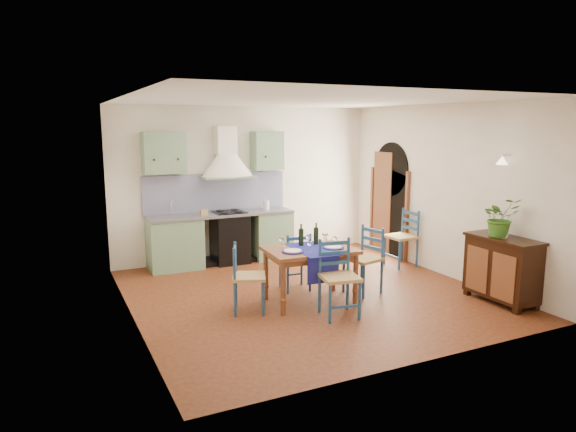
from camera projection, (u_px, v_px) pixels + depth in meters
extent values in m
plane|color=#431D0E|center=(308.00, 293.00, 7.60)|extent=(5.00, 5.00, 0.00)
cube|color=white|center=(246.00, 183.00, 9.57)|extent=(5.00, 0.04, 2.80)
cube|color=gray|center=(175.00, 244.00, 8.85)|extent=(0.90, 0.60, 0.88)
cube|color=gray|center=(270.00, 235.00, 9.61)|extent=(0.70, 0.60, 0.88)
cube|color=black|center=(230.00, 239.00, 9.27)|extent=(0.60, 0.58, 0.88)
cube|color=slate|center=(221.00, 214.00, 9.13)|extent=(2.60, 0.64, 0.04)
cube|color=silver|center=(174.00, 218.00, 8.77)|extent=(0.45, 0.40, 0.03)
cylinder|color=silver|center=(171.00, 208.00, 8.90)|extent=(0.02, 0.02, 0.26)
cube|color=black|center=(229.00, 212.00, 9.19)|extent=(0.55, 0.48, 0.02)
cube|color=black|center=(222.00, 260.00, 9.32)|extent=(2.60, 0.50, 0.08)
cube|color=#0A0C5A|center=(216.00, 192.00, 9.31)|extent=(2.65, 0.05, 0.68)
cube|color=gray|center=(164.00, 153.00, 8.65)|extent=(0.70, 0.34, 0.70)
cube|color=gray|center=(267.00, 151.00, 9.46)|extent=(0.55, 0.34, 0.70)
cone|color=silver|center=(227.00, 166.00, 9.10)|extent=(0.96, 0.96, 0.40)
cube|color=silver|center=(225.00, 140.00, 9.10)|extent=(0.36, 0.30, 0.50)
cube|color=white|center=(443.00, 191.00, 8.42)|extent=(0.04, 5.00, 2.80)
cube|color=black|center=(390.00, 212.00, 9.75)|extent=(0.03, 1.00, 1.65)
cylinder|color=black|center=(391.00, 169.00, 9.61)|extent=(0.03, 1.00, 1.00)
cube|color=brown|center=(407.00, 217.00, 9.26)|extent=(0.06, 0.06, 1.65)
cube|color=brown|center=(372.00, 208.00, 10.22)|extent=(0.06, 0.06, 1.65)
cube|color=brown|center=(382.00, 203.00, 9.92)|extent=(0.04, 0.55, 1.96)
cylinder|color=silver|center=(508.00, 155.00, 7.13)|extent=(0.15, 0.04, 0.04)
cone|color=#FFEDC6|center=(502.00, 160.00, 7.10)|extent=(0.16, 0.16, 0.12)
cube|color=white|center=(129.00, 213.00, 6.29)|extent=(0.04, 5.00, 2.80)
cube|color=silver|center=(310.00, 100.00, 7.11)|extent=(5.00, 5.00, 0.01)
cube|color=brown|center=(310.00, 251.00, 7.10)|extent=(1.26, 0.88, 0.05)
cube|color=brown|center=(310.00, 255.00, 7.11)|extent=(1.13, 0.75, 0.08)
cylinder|color=brown|center=(283.00, 289.00, 6.67)|extent=(0.07, 0.07, 0.72)
cylinder|color=brown|center=(266.00, 275.00, 7.28)|extent=(0.07, 0.07, 0.72)
cylinder|color=brown|center=(356.00, 280.00, 7.06)|extent=(0.07, 0.07, 0.72)
cylinder|color=brown|center=(333.00, 267.00, 7.67)|extent=(0.07, 0.07, 0.72)
cube|color=navy|center=(312.00, 249.00, 7.05)|extent=(0.51, 0.94, 0.01)
cube|color=navy|center=(323.00, 269.00, 6.75)|extent=(0.46, 0.04, 0.38)
cylinder|color=navy|center=(293.00, 251.00, 6.89)|extent=(0.30, 0.30, 0.01)
cylinder|color=silver|center=(293.00, 251.00, 6.89)|extent=(0.24, 0.24, 0.01)
cylinder|color=navy|center=(333.00, 247.00, 7.12)|extent=(0.30, 0.30, 0.01)
cylinder|color=silver|center=(333.00, 247.00, 7.11)|extent=(0.24, 0.24, 0.01)
cylinder|color=black|center=(301.00, 235.00, 7.24)|extent=(0.07, 0.07, 0.32)
cylinder|color=black|center=(316.00, 234.00, 7.32)|extent=(0.07, 0.07, 0.32)
cylinder|color=white|center=(325.00, 241.00, 7.34)|extent=(0.05, 0.05, 0.10)
sphere|color=yellow|center=(325.00, 234.00, 7.32)|extent=(0.10, 0.10, 0.10)
cylinder|color=navy|center=(330.00, 304.00, 6.40)|extent=(0.04, 0.04, 0.51)
cylinder|color=navy|center=(320.00, 276.00, 6.74)|extent=(0.04, 0.04, 1.00)
cylinder|color=navy|center=(360.00, 301.00, 6.51)|extent=(0.04, 0.04, 0.51)
cylinder|color=navy|center=(348.00, 274.00, 6.85)|extent=(0.04, 0.04, 1.00)
cube|color=tan|center=(339.00, 277.00, 6.60)|extent=(0.54, 0.54, 0.04)
cube|color=navy|center=(334.00, 263.00, 6.77)|extent=(0.42, 0.10, 0.05)
cube|color=navy|center=(334.00, 253.00, 6.74)|extent=(0.42, 0.10, 0.05)
cube|color=navy|center=(334.00, 243.00, 6.72)|extent=(0.42, 0.10, 0.05)
cube|color=navy|center=(345.00, 307.00, 6.47)|extent=(0.40, 0.10, 0.03)
cylinder|color=navy|center=(302.00, 270.00, 7.99)|extent=(0.04, 0.04, 0.45)
cylinder|color=navy|center=(310.00, 263.00, 7.63)|extent=(0.04, 0.04, 0.88)
cylinder|color=navy|center=(280.00, 273.00, 7.88)|extent=(0.04, 0.04, 0.45)
cylinder|color=navy|center=(288.00, 265.00, 7.51)|extent=(0.04, 0.04, 0.88)
cube|color=tan|center=(295.00, 259.00, 7.73)|extent=(0.45, 0.45, 0.04)
cube|color=navy|center=(299.00, 254.00, 7.54)|extent=(0.37, 0.06, 0.04)
cube|color=navy|center=(299.00, 246.00, 7.52)|extent=(0.37, 0.06, 0.04)
cube|color=navy|center=(299.00, 238.00, 7.50)|extent=(0.37, 0.06, 0.04)
cube|color=navy|center=(291.00, 275.00, 7.94)|extent=(0.35, 0.07, 0.02)
cylinder|color=navy|center=(263.00, 299.00, 6.66)|extent=(0.04, 0.04, 0.47)
cylinder|color=navy|center=(235.00, 283.00, 6.59)|extent=(0.04, 0.04, 0.92)
cylinder|color=navy|center=(263.00, 290.00, 7.02)|extent=(0.04, 0.04, 0.47)
cylinder|color=navy|center=(236.00, 275.00, 6.95)|extent=(0.04, 0.04, 0.92)
cube|color=tan|center=(249.00, 277.00, 6.78)|extent=(0.55, 0.55, 0.04)
cube|color=navy|center=(235.00, 268.00, 6.75)|extent=(0.17, 0.37, 0.05)
cube|color=navy|center=(235.00, 259.00, 6.73)|extent=(0.17, 0.37, 0.05)
cube|color=navy|center=(235.00, 249.00, 6.71)|extent=(0.17, 0.37, 0.05)
cube|color=navy|center=(263.00, 298.00, 6.85)|extent=(0.16, 0.35, 0.03)
cylinder|color=navy|center=(344.00, 276.00, 7.63)|extent=(0.04, 0.04, 0.50)
cylinder|color=navy|center=(362.00, 256.00, 7.83)|extent=(0.04, 0.04, 0.98)
cylinder|color=navy|center=(364.00, 282.00, 7.33)|extent=(0.04, 0.04, 0.50)
cylinder|color=navy|center=(382.00, 261.00, 7.53)|extent=(0.04, 0.04, 0.98)
cube|color=tan|center=(363.00, 259.00, 7.55)|extent=(0.56, 0.56, 0.04)
cube|color=navy|center=(372.00, 248.00, 7.66)|extent=(0.13, 0.41, 0.05)
cube|color=navy|center=(372.00, 239.00, 7.63)|extent=(0.13, 0.41, 0.05)
cube|color=navy|center=(373.00, 230.00, 7.61)|extent=(0.13, 0.41, 0.05)
cube|color=navy|center=(353.00, 282.00, 7.49)|extent=(0.13, 0.39, 0.03)
cylinder|color=navy|center=(385.00, 250.00, 9.16)|extent=(0.04, 0.04, 0.51)
cylinder|color=navy|center=(402.00, 235.00, 9.30)|extent=(0.04, 0.04, 1.00)
cylinder|color=navy|center=(399.00, 255.00, 8.81)|extent=(0.04, 0.04, 0.51)
cylinder|color=navy|center=(418.00, 239.00, 8.96)|extent=(0.04, 0.04, 1.00)
cube|color=tan|center=(401.00, 237.00, 9.03)|extent=(0.49, 0.49, 0.04)
cube|color=navy|center=(410.00, 228.00, 9.10)|extent=(0.05, 0.42, 0.05)
cube|color=navy|center=(410.00, 220.00, 9.08)|extent=(0.05, 0.42, 0.05)
cube|color=navy|center=(411.00, 213.00, 9.05)|extent=(0.05, 0.42, 0.05)
cube|color=navy|center=(392.00, 256.00, 8.99)|extent=(0.05, 0.40, 0.03)
cube|color=black|center=(502.00, 268.00, 7.15)|extent=(0.45, 1.00, 0.82)
cube|color=black|center=(504.00, 239.00, 7.07)|extent=(0.50, 1.05, 0.04)
cube|color=brown|center=(503.00, 278.00, 6.85)|extent=(0.02, 0.38, 0.63)
cube|color=brown|center=(477.00, 269.00, 7.26)|extent=(0.02, 0.38, 0.63)
cube|color=black|center=(517.00, 311.00, 6.76)|extent=(0.08, 0.08, 0.08)
cube|color=black|center=(467.00, 292.00, 7.54)|extent=(0.08, 0.08, 0.08)
cube|color=black|center=(535.00, 307.00, 6.91)|extent=(0.08, 0.08, 0.08)
cube|color=black|center=(485.00, 289.00, 7.69)|extent=(0.08, 0.08, 0.08)
imported|color=#34691F|center=(500.00, 217.00, 7.06)|extent=(0.58, 0.54, 0.55)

